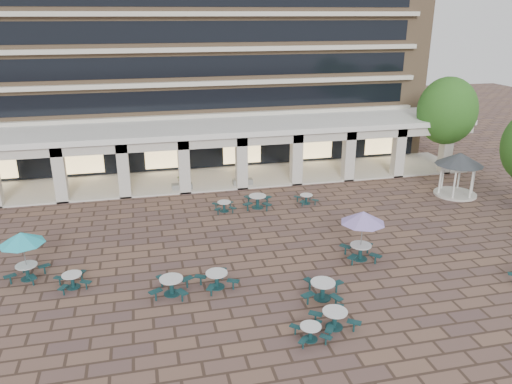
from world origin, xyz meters
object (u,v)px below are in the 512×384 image
picnic_table_2 (335,318)px  planter_right (243,178)px  picnic_table_1 (310,331)px  planter_left (182,184)px  gazebo (459,164)px

picnic_table_2 → planter_right: 18.64m
picnic_table_1 → picnic_table_2: 1.37m
picnic_table_1 → planter_left: planter_left is taller
picnic_table_1 → gazebo: bearing=40.1°
planter_right → picnic_table_2: bearing=-89.9°
picnic_table_2 → planter_left: bearing=94.0°
planter_left → planter_right: planter_right is taller
picnic_table_1 → gazebo: 20.96m
planter_left → planter_right: (4.58, 0.00, 0.07)m
picnic_table_1 → planter_right: (1.20, 19.21, 0.20)m
picnic_table_1 → planter_left: 19.51m
picnic_table_1 → picnic_table_2: size_ratio=0.75×
gazebo → planter_right: (-14.50, 5.46, -1.75)m
gazebo → planter_left: size_ratio=2.22×
gazebo → planter_left: bearing=164.0°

